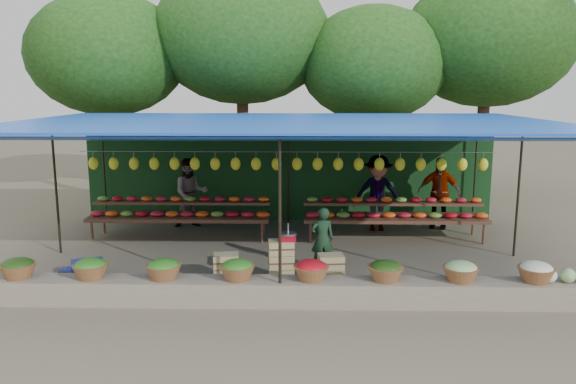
{
  "coord_description": "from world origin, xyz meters",
  "views": [
    {
      "loc": [
        0.32,
        -11.43,
        3.47
      ],
      "look_at": [
        0.06,
        0.2,
        1.3
      ],
      "focal_mm": 35.0,
      "sensor_mm": 36.0,
      "label": 1
    }
  ],
  "objects_px": {
    "weighing_scale": "(288,236)",
    "vendor_seated": "(322,239)",
    "crate_counter": "(280,265)",
    "blue_crate_front": "(73,276)",
    "blue_crate_back": "(87,270)"
  },
  "relations": [
    {
      "from": "weighing_scale",
      "to": "vendor_seated",
      "type": "xyz_separation_m",
      "value": [
        0.64,
        0.66,
        -0.23
      ]
    },
    {
      "from": "crate_counter",
      "to": "vendor_seated",
      "type": "distance_m",
      "value": 1.08
    },
    {
      "from": "blue_crate_front",
      "to": "vendor_seated",
      "type": "bearing_deg",
      "value": 3.62
    },
    {
      "from": "weighing_scale",
      "to": "blue_crate_back",
      "type": "bearing_deg",
      "value": 178.62
    },
    {
      "from": "crate_counter",
      "to": "vendor_seated",
      "type": "height_order",
      "value": "vendor_seated"
    },
    {
      "from": "crate_counter",
      "to": "vendor_seated",
      "type": "bearing_deg",
      "value": 39.7
    },
    {
      "from": "weighing_scale",
      "to": "blue_crate_front",
      "type": "bearing_deg",
      "value": -177.6
    },
    {
      "from": "vendor_seated",
      "to": "weighing_scale",
      "type": "bearing_deg",
      "value": 36.01
    },
    {
      "from": "blue_crate_front",
      "to": "blue_crate_back",
      "type": "relative_size",
      "value": 0.77
    },
    {
      "from": "weighing_scale",
      "to": "vendor_seated",
      "type": "height_order",
      "value": "vendor_seated"
    },
    {
      "from": "blue_crate_back",
      "to": "crate_counter",
      "type": "bearing_deg",
      "value": -23.2
    },
    {
      "from": "crate_counter",
      "to": "blue_crate_back",
      "type": "distance_m",
      "value": 3.56
    },
    {
      "from": "vendor_seated",
      "to": "blue_crate_back",
      "type": "xyz_separation_m",
      "value": [
        -4.35,
        -0.57,
        -0.45
      ]
    },
    {
      "from": "vendor_seated",
      "to": "blue_crate_front",
      "type": "relative_size",
      "value": 2.86
    },
    {
      "from": "crate_counter",
      "to": "blue_crate_front",
      "type": "height_order",
      "value": "crate_counter"
    }
  ]
}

